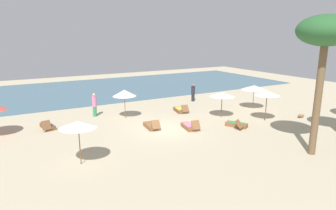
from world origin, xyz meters
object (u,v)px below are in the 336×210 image
object	(u,v)px
umbrella_0	(267,93)
lounger_3	(180,110)
person_1	(94,105)
dog	(301,116)
lounger_0	(151,126)
lounger_2	(189,126)
umbrella_3	(124,93)
lounger_1	(237,125)
person_0	(193,93)
umbrella_1	(254,88)
lounger_4	(48,126)
palm_2	(326,35)
umbrella_4	(78,124)
umbrella_5	(222,94)

from	to	relation	value
umbrella_0	lounger_3	size ratio (longest dim) A/B	1.30
person_1	dog	xyz separation A→B (m)	(13.97, -8.25, -0.78)
dog	lounger_0	bearing A→B (deg)	163.78
lounger_2	umbrella_3	bearing A→B (deg)	120.98
lounger_3	lounger_1	bearing A→B (deg)	-76.15
umbrella_0	person_1	size ratio (longest dim) A/B	1.24
lounger_2	person_0	size ratio (longest dim) A/B	1.03
umbrella_0	lounger_3	world-z (taller)	umbrella_0
umbrella_1	lounger_4	size ratio (longest dim) A/B	1.28
person_1	lounger_4	bearing A→B (deg)	-157.61
lounger_3	palm_2	size ratio (longest dim) A/B	0.24
lounger_4	dog	size ratio (longest dim) A/B	2.64
umbrella_0	umbrella_1	world-z (taller)	umbrella_0
lounger_0	lounger_1	size ratio (longest dim) A/B	0.97
umbrella_4	umbrella_0	bearing A→B (deg)	4.25
lounger_2	palm_2	bearing A→B (deg)	-63.30
lounger_1	palm_2	distance (m)	8.36
umbrella_5	lounger_2	world-z (taller)	umbrella_5
umbrella_5	umbrella_4	bearing A→B (deg)	-163.86
umbrella_0	palm_2	world-z (taller)	palm_2
person_1	umbrella_1	bearing A→B (deg)	-18.21
person_0	palm_2	distance (m)	15.16
lounger_2	person_1	size ratio (longest dim) A/B	0.93
umbrella_3	person_1	world-z (taller)	umbrella_3
lounger_2	lounger_4	world-z (taller)	lounger_4
umbrella_4	person_1	xyz separation A→B (m)	(3.05, 8.45, -1.15)
person_0	dog	bearing A→B (deg)	-65.69
lounger_1	lounger_2	bearing A→B (deg)	158.20
umbrella_3	lounger_4	size ratio (longest dim) A/B	1.30
umbrella_0	umbrella_5	size ratio (longest dim) A/B	1.15
lounger_0	dog	world-z (taller)	lounger_0
dog	lounger_1	bearing A→B (deg)	173.90
lounger_2	lounger_3	bearing A→B (deg)	66.75
dog	lounger_4	bearing A→B (deg)	159.24
umbrella_4	umbrella_5	world-z (taller)	umbrella_4
lounger_1	umbrella_5	bearing A→B (deg)	75.02
umbrella_0	lounger_1	bearing A→B (deg)	-176.32
umbrella_4	umbrella_5	size ratio (longest dim) A/B	1.14
lounger_2	dog	bearing A→B (deg)	-11.75
umbrella_0	palm_2	xyz separation A→B (m)	(-2.69, -5.83, 4.22)
lounger_2	lounger_0	bearing A→B (deg)	147.79
umbrella_5	lounger_0	xyz separation A→B (m)	(-6.08, 0.14, -1.66)
lounger_0	person_0	size ratio (longest dim) A/B	1.02
umbrella_4	palm_2	bearing A→B (deg)	-22.92
umbrella_4	umbrella_1	bearing A→B (deg)	14.88
lounger_2	person_0	world-z (taller)	person_0
umbrella_3	umbrella_5	distance (m)	7.55
umbrella_3	umbrella_4	bearing A→B (deg)	-126.05
lounger_1	lounger_2	size ratio (longest dim) A/B	1.02
lounger_0	person_0	bearing A→B (deg)	38.00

